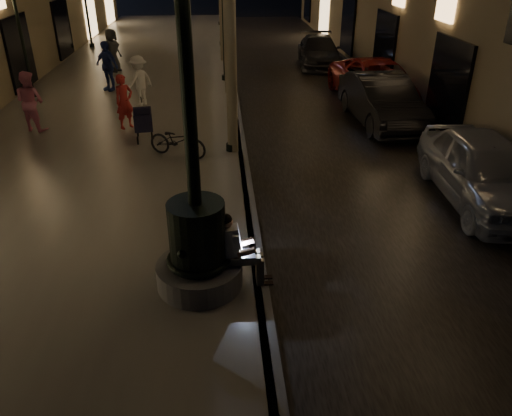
{
  "coord_description": "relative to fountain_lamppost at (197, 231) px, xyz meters",
  "views": [
    {
      "loc": [
        -0.58,
        -4.75,
        5.17
      ],
      "look_at": [
        -0.0,
        3.0,
        1.05
      ],
      "focal_mm": 35.0,
      "sensor_mm": 36.0,
      "label": 1
    }
  ],
  "objects": [
    {
      "name": "ground",
      "position": [
        1.0,
        13.0,
        -1.21
      ],
      "size": [
        120.0,
        120.0,
        0.0
      ],
      "primitive_type": "plane",
      "color": "black",
      "rests_on": "ground"
    },
    {
      "name": "cobble_lane",
      "position": [
        4.0,
        13.0,
        -1.2
      ],
      "size": [
        6.0,
        45.0,
        0.02
      ],
      "primitive_type": "cube",
      "color": "black",
      "rests_on": "ground"
    },
    {
      "name": "promenade",
      "position": [
        -3.0,
        13.0,
        -1.11
      ],
      "size": [
        8.0,
        45.0,
        0.2
      ],
      "primitive_type": "cube",
      "color": "slate",
      "rests_on": "ground"
    },
    {
      "name": "curb_strip",
      "position": [
        1.0,
        13.0,
        -1.11
      ],
      "size": [
        0.25,
        45.0,
        0.2
      ],
      "primitive_type": "cube",
      "color": "#59595B",
      "rests_on": "ground"
    },
    {
      "name": "fountain_lamppost",
      "position": [
        0.0,
        0.0,
        0.0
      ],
      "size": [
        1.4,
        1.4,
        5.21
      ],
      "color": "#59595B",
      "rests_on": "promenade"
    },
    {
      "name": "seated_man_laptop",
      "position": [
        0.61,
        0.0,
        -0.32
      ],
      "size": [
        0.92,
        0.31,
        1.29
      ],
      "color": "gray",
      "rests_on": "promenade"
    },
    {
      "name": "lamp_curb_a",
      "position": [
        0.7,
        6.0,
        2.02
      ],
      "size": [
        0.36,
        0.36,
        4.81
      ],
      "color": "black",
      "rests_on": "promenade"
    },
    {
      "name": "lamp_curb_b",
      "position": [
        0.7,
        14.0,
        2.02
      ],
      "size": [
        0.36,
        0.36,
        4.81
      ],
      "color": "black",
      "rests_on": "promenade"
    },
    {
      "name": "lamp_left_b",
      "position": [
        -6.4,
        12.0,
        2.02
      ],
      "size": [
        0.36,
        0.36,
        4.81
      ],
      "color": "black",
      "rests_on": "promenade"
    },
    {
      "name": "stroller",
      "position": [
        -1.74,
        7.0,
        -0.41
      ],
      "size": [
        0.6,
        1.19,
        1.2
      ],
      "rotation": [
        0.0,
        0.0,
        0.13
      ],
      "color": "black",
      "rests_on": "promenade"
    },
    {
      "name": "car_front",
      "position": [
        6.2,
        2.97,
        -0.45
      ],
      "size": [
        2.02,
        4.56,
        1.52
      ],
      "primitive_type": "imported",
      "rotation": [
        0.0,
        0.0,
        -0.05
      ],
      "color": "#9D9FA4",
      "rests_on": "ground"
    },
    {
      "name": "car_second",
      "position": [
        5.59,
        8.55,
        -0.45
      ],
      "size": [
        1.82,
        4.7,
        1.53
      ],
      "primitive_type": "imported",
      "rotation": [
        0.0,
        0.0,
        0.05
      ],
      "color": "black",
      "rests_on": "ground"
    },
    {
      "name": "car_third",
      "position": [
        6.19,
        11.0,
        -0.47
      ],
      "size": [
        2.84,
        5.47,
        1.47
      ],
      "primitive_type": "imported",
      "rotation": [
        0.0,
        0.0,
        0.08
      ],
      "color": "maroon",
      "rests_on": "ground"
    },
    {
      "name": "car_rear",
      "position": [
        5.24,
        17.4,
        -0.55
      ],
      "size": [
        2.29,
        4.73,
        1.33
      ],
      "primitive_type": "imported",
      "rotation": [
        0.0,
        0.0,
        -0.1
      ],
      "color": "#2E2E33",
      "rests_on": "ground"
    },
    {
      "name": "pedestrian_red",
      "position": [
        -2.41,
        8.15,
        -0.2
      ],
      "size": [
        0.7,
        0.68,
        1.62
      ],
      "primitive_type": "imported",
      "rotation": [
        0.0,
        0.0,
        0.71
      ],
      "color": "#AE2422",
      "rests_on": "promenade"
    },
    {
      "name": "pedestrian_pink",
      "position": [
        -5.14,
        8.15,
        -0.13
      ],
      "size": [
        1.06,
        0.96,
        1.76
      ],
      "primitive_type": "imported",
      "rotation": [
        0.0,
        0.0,
        2.72
      ],
      "color": "pink",
      "rests_on": "promenade"
    },
    {
      "name": "pedestrian_white",
      "position": [
        -2.3,
        10.62,
        -0.17
      ],
      "size": [
        1.18,
        1.22,
        1.67
      ],
      "primitive_type": "imported",
      "rotation": [
        0.0,
        0.0,
        3.98
      ],
      "color": "white",
      "rests_on": "promenade"
    },
    {
      "name": "pedestrian_blue",
      "position": [
        -3.76,
        12.71,
        -0.1
      ],
      "size": [
        1.13,
        0.99,
        1.83
      ],
      "primitive_type": "imported",
      "rotation": [
        0.0,
        0.0,
        5.66
      ],
      "color": "navy",
      "rests_on": "promenade"
    },
    {
      "name": "pedestrian_dark",
      "position": [
        -4.12,
        15.94,
        -0.11
      ],
      "size": [
        0.89,
        1.04,
        1.8
      ],
      "primitive_type": "imported",
      "rotation": [
        0.0,
        0.0,
        1.14
      ],
      "color": "#2E2F33",
      "rests_on": "promenade"
    },
    {
      "name": "bicycle",
      "position": [
        -0.7,
        5.7,
        -0.58
      ],
      "size": [
        1.72,
        1.24,
        0.86
      ],
      "primitive_type": "imported",
      "rotation": [
        0.0,
        0.0,
        1.11
      ],
      "color": "black",
      "rests_on": "promenade"
    }
  ]
}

